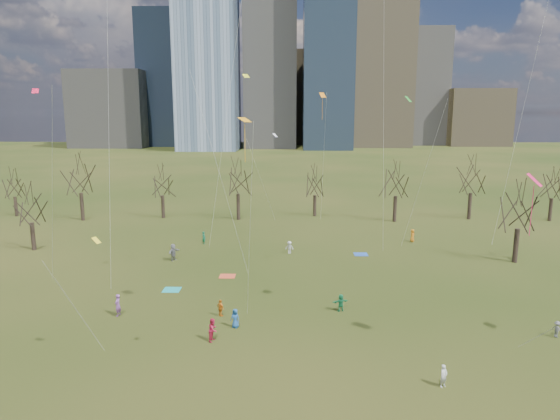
{
  "coord_description": "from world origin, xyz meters",
  "views": [
    {
      "loc": [
        0.9,
        -35.79,
        16.32
      ],
      "look_at": [
        0.0,
        12.0,
        7.0
      ],
      "focal_mm": 32.0,
      "sensor_mm": 36.0,
      "label": 1
    }
  ],
  "objects_px": {
    "blanket_teal": "(172,290)",
    "blanket_crimson": "(227,276)",
    "blanket_navy": "(361,254)",
    "person_0": "(235,318)",
    "person_2": "(213,330)",
    "person_4": "(221,308)",
    "person_1": "(444,376)"
  },
  "relations": [
    {
      "from": "person_0",
      "to": "person_4",
      "type": "relative_size",
      "value": 1.06
    },
    {
      "from": "blanket_teal",
      "to": "blanket_crimson",
      "type": "bearing_deg",
      "value": 40.61
    },
    {
      "from": "person_0",
      "to": "person_4",
      "type": "bearing_deg",
      "value": 146.76
    },
    {
      "from": "person_0",
      "to": "person_1",
      "type": "height_order",
      "value": "person_0"
    },
    {
      "from": "blanket_navy",
      "to": "blanket_crimson",
      "type": "bearing_deg",
      "value": -150.66
    },
    {
      "from": "person_0",
      "to": "person_2",
      "type": "distance_m",
      "value": 2.7
    },
    {
      "from": "person_0",
      "to": "person_2",
      "type": "xyz_separation_m",
      "value": [
        -1.36,
        -2.33,
        0.11
      ]
    },
    {
      "from": "person_2",
      "to": "blanket_crimson",
      "type": "bearing_deg",
      "value": 16.56
    },
    {
      "from": "person_2",
      "to": "person_1",
      "type": "bearing_deg",
      "value": -98.18
    },
    {
      "from": "blanket_teal",
      "to": "person_1",
      "type": "relative_size",
      "value": 1.12
    },
    {
      "from": "blanket_crimson",
      "to": "person_0",
      "type": "distance_m",
      "value": 12.47
    },
    {
      "from": "person_0",
      "to": "blanket_navy",
      "type": "bearing_deg",
      "value": 81.6
    },
    {
      "from": "blanket_crimson",
      "to": "person_2",
      "type": "distance_m",
      "value": 14.65
    },
    {
      "from": "blanket_crimson",
      "to": "person_2",
      "type": "height_order",
      "value": "person_2"
    },
    {
      "from": "blanket_navy",
      "to": "person_4",
      "type": "bearing_deg",
      "value": -127.28
    },
    {
      "from": "blanket_crimson",
      "to": "person_0",
      "type": "relative_size",
      "value": 1.06
    },
    {
      "from": "blanket_teal",
      "to": "blanket_navy",
      "type": "relative_size",
      "value": 1.0
    },
    {
      "from": "person_2",
      "to": "person_0",
      "type": "bearing_deg",
      "value": -16.63
    },
    {
      "from": "blanket_navy",
      "to": "person_1",
      "type": "height_order",
      "value": "person_1"
    },
    {
      "from": "blanket_crimson",
      "to": "person_1",
      "type": "xyz_separation_m",
      "value": [
        15.64,
        -20.53,
        0.7
      ]
    },
    {
      "from": "blanket_teal",
      "to": "blanket_crimson",
      "type": "xyz_separation_m",
      "value": [
        4.73,
        4.06,
        0.0
      ]
    },
    {
      "from": "blanket_teal",
      "to": "person_1",
      "type": "height_order",
      "value": "person_1"
    },
    {
      "from": "blanket_navy",
      "to": "blanket_crimson",
      "type": "distance_m",
      "value": 16.86
    },
    {
      "from": "blanket_crimson",
      "to": "person_1",
      "type": "height_order",
      "value": "person_1"
    },
    {
      "from": "person_0",
      "to": "blanket_teal",
      "type": "bearing_deg",
      "value": 152.93
    },
    {
      "from": "blanket_teal",
      "to": "person_4",
      "type": "relative_size",
      "value": 1.12
    },
    {
      "from": "blanket_navy",
      "to": "person_0",
      "type": "xyz_separation_m",
      "value": [
        -12.58,
        -20.53,
        0.74
      ]
    },
    {
      "from": "person_4",
      "to": "person_1",
      "type": "bearing_deg",
      "value": -170.38
    },
    {
      "from": "blanket_teal",
      "to": "blanket_crimson",
      "type": "height_order",
      "value": "same"
    },
    {
      "from": "blanket_teal",
      "to": "person_0",
      "type": "relative_size",
      "value": 1.06
    },
    {
      "from": "blanket_teal",
      "to": "person_2",
      "type": "distance_m",
      "value": 11.92
    },
    {
      "from": "person_0",
      "to": "person_1",
      "type": "relative_size",
      "value": 1.06
    }
  ]
}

